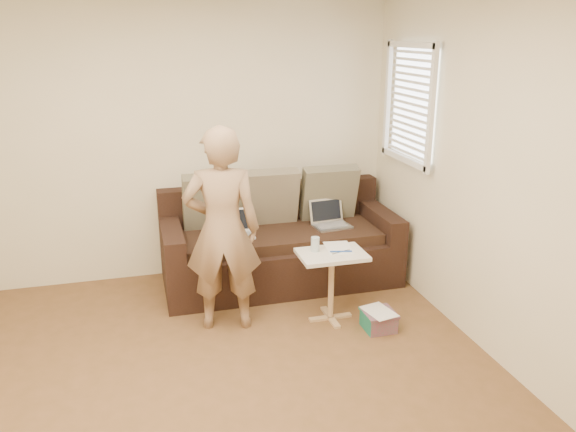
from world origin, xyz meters
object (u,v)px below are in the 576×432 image
object	(u,v)px
striped_box	(379,320)
person	(222,230)
side_table	(331,286)
laptop_silver	(332,227)
sofa	(280,239)
laptop_white	(237,236)
drinking_glass	(315,244)

from	to	relation	value
striped_box	person	bearing A→B (deg)	161.10
side_table	laptop_silver	bearing A→B (deg)	70.23
laptop_silver	sofa	bearing A→B (deg)	167.92
side_table	person	bearing A→B (deg)	171.19
laptop_white	laptop_silver	bearing A→B (deg)	4.09
sofa	drinking_glass	xyz separation A→B (m)	(0.09, -0.79, 0.23)
laptop_silver	striped_box	distance (m)	1.17
laptop_silver	drinking_glass	xyz separation A→B (m)	(-0.41, -0.74, 0.14)
drinking_glass	striped_box	distance (m)	0.80
sofa	person	xyz separation A→B (m)	(-0.66, -0.73, 0.41)
laptop_silver	side_table	xyz separation A→B (m)	(-0.29, -0.81, -0.22)
drinking_glass	striped_box	xyz separation A→B (m)	(0.44, -0.34, -0.58)
laptop_silver	side_table	world-z (taller)	laptop_silver
sofa	side_table	distance (m)	0.89
person	drinking_glass	distance (m)	0.77
drinking_glass	sofa	bearing A→B (deg)	96.66
person	drinking_glass	world-z (taller)	person
drinking_glass	laptop_white	bearing A→B (deg)	125.81
sofa	striped_box	bearing A→B (deg)	-64.82
sofa	drinking_glass	world-z (taller)	sofa
laptop_silver	side_table	size ratio (longest dim) A/B	0.58
laptop_silver	drinking_glass	distance (m)	0.86
laptop_silver	striped_box	xyz separation A→B (m)	(0.03, -1.09, -0.44)
side_table	drinking_glass	size ratio (longest dim) A/B	4.98
person	drinking_glass	xyz separation A→B (m)	(0.75, -0.06, -0.17)
side_table	laptop_white	bearing A→B (deg)	129.01
laptop_white	drinking_glass	bearing A→B (deg)	-51.35
striped_box	side_table	bearing A→B (deg)	139.51
sofa	striped_box	world-z (taller)	sofa
laptop_white	drinking_glass	xyz separation A→B (m)	(0.52, -0.72, 0.14)
drinking_glass	striped_box	world-z (taller)	drinking_glass
sofa	laptop_white	world-z (taller)	sofa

